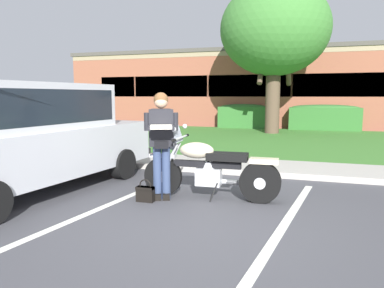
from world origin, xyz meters
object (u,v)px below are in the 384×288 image
shade_tree (275,30)px  rider_person (161,137)px  brick_building (296,89)px  motorcycle (215,169)px  handbag (145,193)px  hedge_left (243,116)px  hedge_center_left (324,117)px  parked_suv_adjacent (26,137)px

shade_tree → rider_person: bearing=-94.0°
rider_person → brick_building: size_ratio=0.07×
shade_tree → motorcycle: bearing=-89.6°
handbag → hedge_left: 12.96m
handbag → brick_building: brick_building is taller
handbag → hedge_center_left: 13.31m
hedge_left → handbag: bearing=-86.9°
parked_suv_adjacent → shade_tree: bearing=74.0°
parked_suv_adjacent → hedge_center_left: bearing=67.9°
hedge_left → hedge_center_left: same height
handbag → shade_tree: (0.92, 10.71, 4.20)m
hedge_center_left → brick_building: brick_building is taller
rider_person → hedge_left: 12.75m
motorcycle → hedge_center_left: size_ratio=0.71×
parked_suv_adjacent → shade_tree: (3.09, 10.78, 3.38)m
hedge_left → motorcycle: bearing=-82.2°
brick_building → rider_person: bearing=-94.2°
parked_suv_adjacent → hedge_center_left: 14.04m
parked_suv_adjacent → hedge_center_left: parked_suv_adjacent is taller
parked_suv_adjacent → hedge_left: bearing=83.5°
hedge_left → hedge_center_left: bearing=-0.0°
brick_building → parked_suv_adjacent: bearing=-101.2°
motorcycle → parked_suv_adjacent: parked_suv_adjacent is taller
handbag → shade_tree: 11.54m
shade_tree → hedge_left: bearing=126.1°
handbag → shade_tree: shade_tree is taller
hedge_left → brick_building: bearing=68.8°
hedge_center_left → brick_building: (-1.54, 5.86, 1.40)m
rider_person → shade_tree: (0.73, 10.49, 3.33)m
rider_person → parked_suv_adjacent: 2.39m
parked_suv_adjacent → hedge_left: (1.47, 13.01, -0.30)m
shade_tree → brick_building: 8.43m
motorcycle → hedge_left: 12.56m
rider_person → handbag: size_ratio=4.74×
hedge_center_left → handbag: bearing=-103.5°
rider_person → parked_suv_adjacent: (-2.37, -0.29, -0.05)m
hedge_left → hedge_center_left: size_ratio=0.76×
motorcycle → shade_tree: shade_tree is taller
rider_person → hedge_center_left: (2.91, 12.72, -0.36)m
shade_tree → parked_suv_adjacent: bearing=-106.0°
handbag → brick_building: (1.56, 18.79, 1.91)m
motorcycle → rider_person: (-0.80, -0.27, 0.52)m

